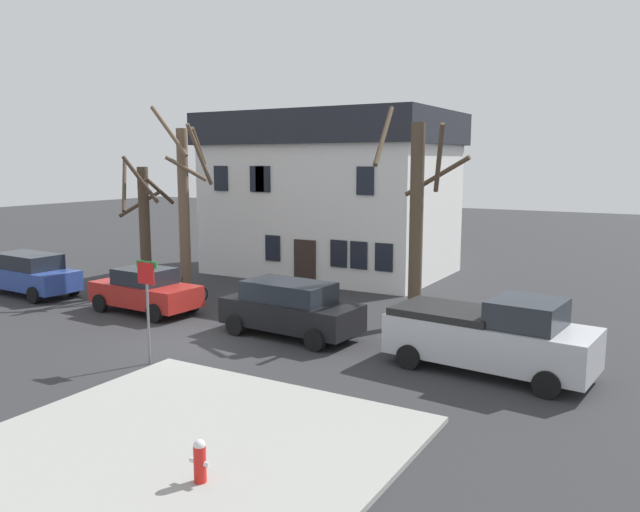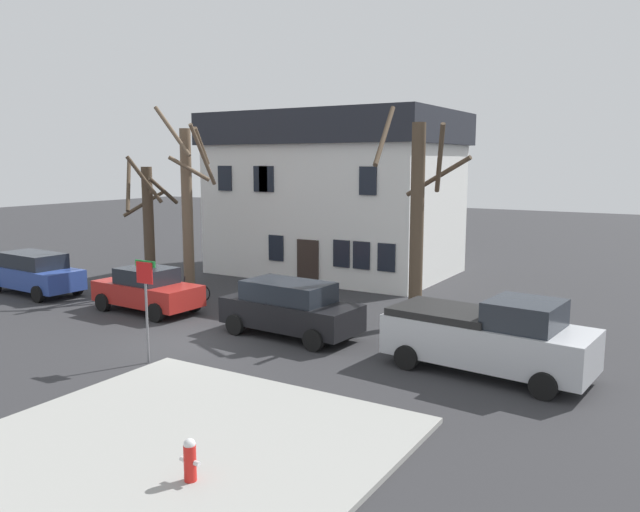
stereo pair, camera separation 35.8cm
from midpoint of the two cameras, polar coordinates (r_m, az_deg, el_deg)
ground_plane at (r=20.31m, az=-10.97°, el=-7.62°), size 120.00×120.00×0.00m
sidewalk_slab at (r=12.96m, az=-13.35°, el=-17.06°), size 8.16×8.54×0.12m
building_main at (r=31.79m, az=1.71°, el=5.76°), size 11.74×7.93×7.95m
tree_bare_near at (r=29.64m, az=-15.03°, el=3.22°), size 2.56×2.69×5.87m
tree_bare_mid at (r=27.93m, az=-11.55°, el=4.87°), size 2.07×2.31×7.92m
tree_bare_far at (r=21.50m, az=9.29°, el=3.51°), size 2.98×2.99×7.54m
car_blue_wagon at (r=29.28m, az=-24.19°, el=-1.39°), size 4.79×2.21×1.77m
car_red_sedan at (r=24.43m, az=-15.01°, el=-2.97°), size 4.39×2.21×1.68m
car_black_wagon at (r=20.34m, az=-2.24°, el=-4.73°), size 4.72×2.32×1.79m
pickup_truck_silver at (r=17.44m, az=15.68°, el=-7.03°), size 5.59×2.72×2.10m
fire_hydrant at (r=11.60m, az=-10.83°, el=-17.66°), size 0.42×0.22×0.77m
street_sign_pole at (r=17.99m, az=-15.01°, el=-3.18°), size 0.76×0.07×2.92m
bicycle_leaning at (r=25.87m, az=-11.39°, el=-3.28°), size 1.64×0.71×1.03m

